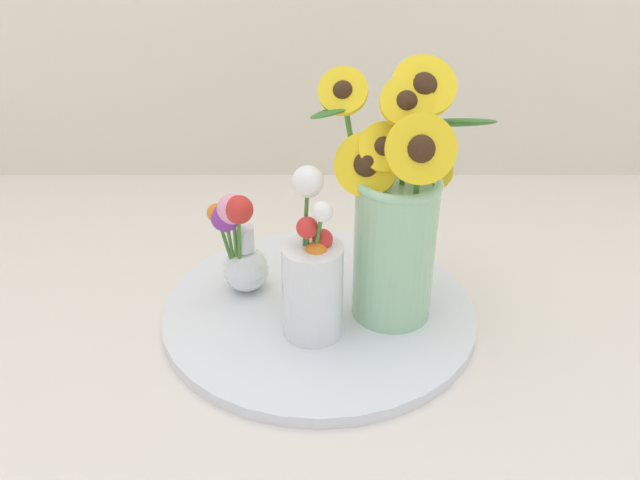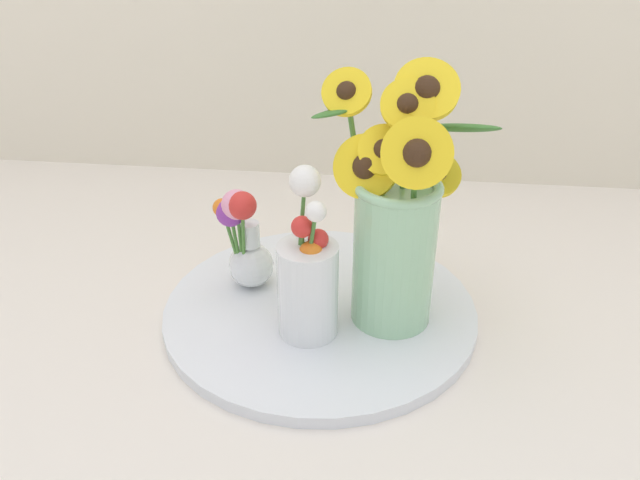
# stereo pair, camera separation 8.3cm
# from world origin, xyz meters

# --- Properties ---
(ground_plane) EXTENTS (6.00, 6.00, 0.00)m
(ground_plane) POSITION_xyz_m (0.00, 0.00, 0.00)
(ground_plane) COLOR silver
(serving_tray) EXTENTS (0.44, 0.44, 0.02)m
(serving_tray) POSITION_xyz_m (0.03, 0.07, 0.01)
(serving_tray) COLOR silver
(serving_tray) RESTS_ON ground_plane
(mason_jar_sunflowers) EXTENTS (0.26, 0.18, 0.34)m
(mason_jar_sunflowers) POSITION_xyz_m (0.13, 0.06, 0.15)
(mason_jar_sunflowers) COLOR #99CC9E
(mason_jar_sunflowers) RESTS_ON serving_tray
(vase_small_center) EXTENTS (0.08, 0.08, 0.23)m
(vase_small_center) POSITION_xyz_m (0.02, 0.01, 0.10)
(vase_small_center) COLOR white
(vase_small_center) RESTS_ON serving_tray
(vase_bulb_right) EXTENTS (0.08, 0.08, 0.16)m
(vase_bulb_right) POSITION_xyz_m (-0.08, 0.11, 0.09)
(vase_bulb_right) COLOR white
(vase_bulb_right) RESTS_ON serving_tray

